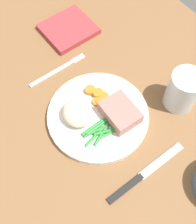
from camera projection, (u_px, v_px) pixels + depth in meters
dining_table at (103, 132)px, 65.27cm from camera, size 120.00×90.00×2.00cm
dinner_plate at (98, 116)px, 65.29cm from camera, size 23.59×23.59×1.60cm
meat_portion at (120, 112)px, 63.03cm from camera, size 8.81×6.91×3.20cm
mashed_potatoes at (77, 113)px, 62.47cm from camera, size 7.33×6.41×3.88cm
carrot_slices at (98, 96)px, 66.25cm from camera, size 6.40×4.31×1.29cm
green_beans at (101, 130)px, 62.26cm from camera, size 5.14×10.26×0.82cm
fork at (57, 70)px, 72.30cm from camera, size 1.44×16.60×0.40cm
knife at (144, 174)px, 59.29cm from camera, size 1.70×20.50×0.64cm
water_glass at (182, 92)px, 64.35cm from camera, size 7.48×7.48×9.85cm
napkin at (68, 29)px, 78.53cm from camera, size 12.78×13.68×1.52cm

